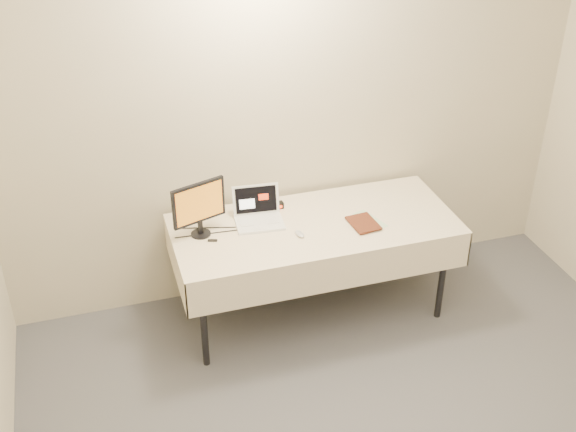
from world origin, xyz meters
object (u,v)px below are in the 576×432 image
object	(u,v)px
table	(314,231)
laptop	(258,213)
monitor	(199,205)
book	(353,213)

from	to	relation	value
table	laptop	xyz separation A→B (m)	(-0.34, 0.15, 0.11)
laptop	monitor	world-z (taller)	monitor
laptop	book	xyz separation A→B (m)	(0.56, -0.27, 0.06)
monitor	book	bearing A→B (deg)	-30.59
table	monitor	world-z (taller)	monitor
table	book	xyz separation A→B (m)	(0.21, -0.12, 0.17)
laptop	monitor	xyz separation A→B (m)	(-0.39, -0.06, 0.17)
book	monitor	bearing A→B (deg)	163.20
table	monitor	size ratio (longest dim) A/B	5.02
table	laptop	distance (m)	0.39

